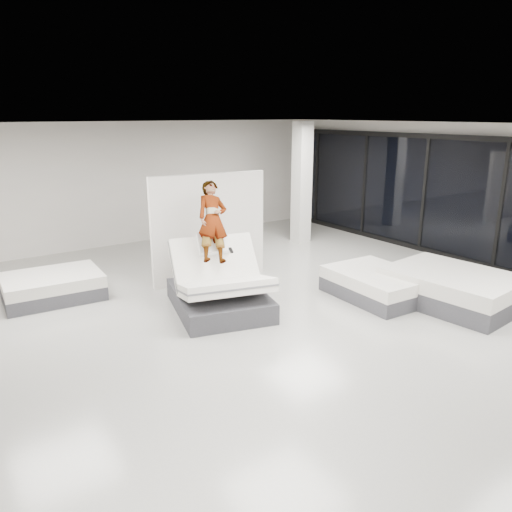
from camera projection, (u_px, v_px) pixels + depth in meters
The scene contains 10 objects.
room at pixel (290, 236), 7.57m from camera, with size 14.00×14.04×3.20m.
hero_bed at pixel (219, 289), 8.83m from camera, with size 1.98×2.34×1.34m.
person at pixel (213, 237), 8.89m from camera, with size 0.57×0.37×1.56m, color slate.
remote at pixel (231, 250), 8.69m from camera, with size 0.05×0.14×0.03m, color black.
divider_panel at pixel (209, 228), 10.24m from camera, with size 2.46×0.11×2.24m, color white.
flat_bed_right_far at pixel (377, 284), 9.52m from camera, with size 1.47×1.90×0.50m.
flat_bed_right_near at pixel (452, 288), 9.16m from camera, with size 1.86×2.36×0.61m.
flat_bed_left_far at pixel (53, 286), 9.44m from camera, with size 1.82×1.41×0.48m.
column at pixel (302, 183), 13.32m from camera, with size 0.40×0.40×3.20m, color silver.
storefront_glazing at pixel (501, 206), 10.85m from camera, with size 0.12×13.40×2.92m.
Camera 1 is at (-4.62, -5.75, 3.40)m, focal length 35.00 mm.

